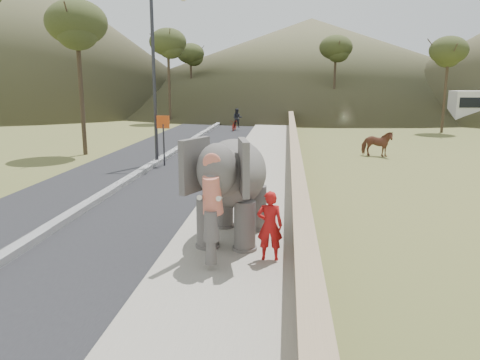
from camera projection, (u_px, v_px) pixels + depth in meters
name	position (u px, v px, depth m)	size (l,w,h in m)	color
ground	(232.00, 248.00, 11.42)	(160.00, 160.00, 0.00)	olive
road	(150.00, 169.00, 21.63)	(7.00, 120.00, 0.03)	black
median	(150.00, 167.00, 21.61)	(0.35, 120.00, 0.22)	black
walkway	(258.00, 169.00, 21.13)	(3.00, 120.00, 0.15)	#9E9687
parapet	(294.00, 159.00, 20.88)	(0.30, 120.00, 1.10)	tan
lamppost	(160.00, 62.00, 21.83)	(1.76, 0.36, 8.00)	#313036
signboard	(163.00, 132.00, 21.99)	(0.60, 0.08, 2.40)	#2D2D33
cow	(377.00, 144.00, 25.02)	(0.75, 1.64, 1.39)	brown
distant_car	(445.00, 115.00, 45.65)	(1.70, 4.23, 1.44)	#AFADB4
hill_left	(11.00, 30.00, 66.35)	(60.00, 60.00, 22.00)	brown
hill_far	(310.00, 62.00, 77.61)	(80.00, 80.00, 14.00)	brown
elephant_and_man	(234.00, 187.00, 11.43)	(2.32, 3.75, 2.59)	#65605C
motorcyclist	(236.00, 122.00, 38.10)	(0.94, 1.64, 1.81)	maroon
trees	(282.00, 78.00, 38.66)	(40.98, 45.07, 9.08)	#473828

